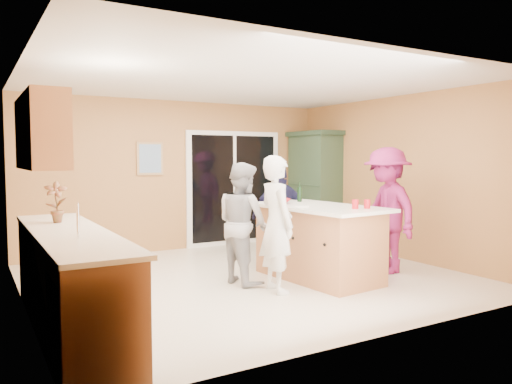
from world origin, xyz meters
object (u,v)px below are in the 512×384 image
green_hutch (315,188)px  woman_grey (243,223)px  woman_magenta (387,210)px  kitchen_island (318,244)px  woman_white (277,224)px  woman_navy (281,215)px

green_hutch → woman_grey: bearing=-142.6°
woman_magenta → kitchen_island: bearing=-90.0°
woman_white → woman_grey: bearing=19.6°
kitchen_island → woman_grey: bearing=156.0°
kitchen_island → woman_magenta: size_ratio=1.11×
woman_navy → woman_magenta: size_ratio=0.86×
woman_grey → woman_navy: 1.24m
green_hutch → woman_grey: 3.38m
woman_white → woman_magenta: 1.89m
woman_navy → green_hutch: bearing=-126.2°
green_hutch → woman_navy: bearing=-140.6°
kitchen_island → woman_white: (-0.82, -0.25, 0.36)m
kitchen_island → woman_navy: 1.06m
green_hutch → woman_magenta: 2.63m
woman_magenta → woman_navy: bearing=-130.8°
woman_grey → woman_magenta: 2.10m
green_hutch → woman_grey: (-2.68, -2.05, -0.25)m
green_hutch → woman_white: 3.65m
kitchen_island → woman_magenta: bearing=-14.1°
green_hutch → woman_navy: (-1.65, -1.36, -0.27)m
woman_magenta → woman_grey: bearing=-94.8°
kitchen_island → woman_grey: 1.07m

